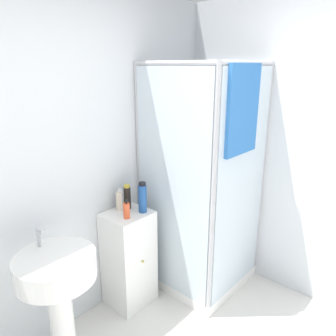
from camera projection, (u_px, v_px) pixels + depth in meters
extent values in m
cube|color=silver|center=(37.00, 176.00, 2.17)|extent=(6.40, 0.06, 2.50)
cube|color=white|center=(198.00, 271.00, 3.17)|extent=(0.80, 0.80, 0.09)
cylinder|color=#B2B2B7|center=(193.00, 162.00, 3.40)|extent=(0.04, 0.04, 1.99)
cylinder|color=#B2B2B7|center=(139.00, 180.00, 2.85)|extent=(0.04, 0.04, 1.99)
cylinder|color=#B2B2B7|center=(261.00, 178.00, 2.92)|extent=(0.04, 0.04, 1.99)
cylinder|color=#B2B2B7|center=(213.00, 204.00, 2.37)|extent=(0.04, 0.04, 1.99)
cylinder|color=#B2B2B7|center=(249.00, 63.00, 2.35)|extent=(0.77, 0.04, 0.04)
cylinder|color=#B2B2B7|center=(169.00, 63.00, 2.83)|extent=(0.77, 0.04, 0.04)
cylinder|color=#B2B2B7|center=(173.00, 63.00, 2.32)|extent=(0.04, 0.77, 0.04)
cylinder|color=#B2B2B7|center=(230.00, 63.00, 2.87)|extent=(0.04, 0.77, 0.04)
cube|color=silver|center=(241.00, 187.00, 2.63)|extent=(0.73, 0.01, 1.86)
cube|color=silver|center=(172.00, 188.00, 2.59)|extent=(0.01, 0.73, 1.86)
cylinder|color=#B7BABF|center=(186.00, 182.00, 3.28)|extent=(0.02, 0.02, 1.49)
cylinder|color=#B7BABF|center=(192.00, 105.00, 3.02)|extent=(0.07, 0.07, 0.04)
cube|color=#2D6BB7|center=(243.00, 110.00, 2.36)|extent=(0.41, 0.03, 0.65)
cube|color=white|center=(129.00, 258.00, 2.73)|extent=(0.36, 0.32, 0.83)
sphere|color=gold|center=(143.00, 262.00, 2.61)|extent=(0.02, 0.02, 0.02)
cylinder|color=white|center=(63.00, 327.00, 2.08)|extent=(0.15, 0.15, 0.73)
cylinder|color=white|center=(56.00, 267.00, 1.95)|extent=(0.48, 0.48, 0.15)
cylinder|color=#B7BABF|center=(39.00, 237.00, 2.01)|extent=(0.02, 0.02, 0.13)
cube|color=#B7BABF|center=(40.00, 231.00, 1.97)|extent=(0.02, 0.07, 0.02)
cylinder|color=#E5562D|center=(127.00, 211.00, 2.50)|extent=(0.05, 0.05, 0.12)
cylinder|color=black|center=(126.00, 202.00, 2.48)|extent=(0.02, 0.02, 0.02)
cube|color=black|center=(127.00, 201.00, 2.46)|extent=(0.01, 0.03, 0.01)
cylinder|color=black|center=(127.00, 198.00, 2.65)|extent=(0.06, 0.06, 0.18)
cylinder|color=gold|center=(127.00, 186.00, 2.62)|extent=(0.05, 0.05, 0.02)
cylinder|color=#1E4C93|center=(143.00, 199.00, 2.59)|extent=(0.07, 0.07, 0.23)
cylinder|color=black|center=(142.00, 184.00, 2.55)|extent=(0.06, 0.06, 0.02)
cylinder|color=beige|center=(119.00, 201.00, 2.63)|extent=(0.06, 0.06, 0.16)
cylinder|color=silver|center=(119.00, 191.00, 2.61)|extent=(0.02, 0.02, 0.02)
cube|color=silver|center=(120.00, 190.00, 2.59)|extent=(0.01, 0.03, 0.01)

